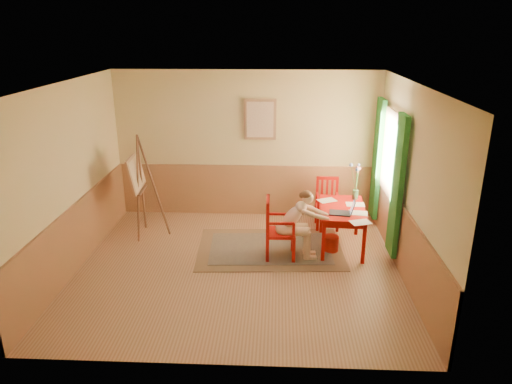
{
  "coord_description": "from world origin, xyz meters",
  "views": [
    {
      "loc": [
        0.58,
        -6.53,
        3.55
      ],
      "look_at": [
        0.25,
        0.55,
        1.05
      ],
      "focal_mm": 33.21,
      "sensor_mm": 36.0,
      "label": 1
    }
  ],
  "objects_px": {
    "chair_back": "(327,203)",
    "table": "(342,212)",
    "chair_left": "(277,229)",
    "laptop": "(344,211)",
    "easel": "(138,177)",
    "figure": "(297,221)"
  },
  "relations": [
    {
      "from": "figure",
      "to": "chair_back",
      "type": "bearing_deg",
      "value": 65.08
    },
    {
      "from": "chair_left",
      "to": "laptop",
      "type": "bearing_deg",
      "value": 7.38
    },
    {
      "from": "chair_left",
      "to": "figure",
      "type": "bearing_deg",
      "value": -0.96
    },
    {
      "from": "laptop",
      "to": "easel",
      "type": "bearing_deg",
      "value": 169.47
    },
    {
      "from": "chair_back",
      "to": "laptop",
      "type": "bearing_deg",
      "value": -82.96
    },
    {
      "from": "chair_back",
      "to": "laptop",
      "type": "height_order",
      "value": "laptop"
    },
    {
      "from": "chair_back",
      "to": "table",
      "type": "bearing_deg",
      "value": -79.7
    },
    {
      "from": "figure",
      "to": "easel",
      "type": "height_order",
      "value": "easel"
    },
    {
      "from": "chair_back",
      "to": "laptop",
      "type": "xyz_separation_m",
      "value": [
        0.14,
        -1.16,
        0.31
      ]
    },
    {
      "from": "table",
      "to": "chair_left",
      "type": "xyz_separation_m",
      "value": [
        -1.07,
        -0.42,
        -0.13
      ]
    },
    {
      "from": "chair_back",
      "to": "laptop",
      "type": "relative_size",
      "value": 2.16
    },
    {
      "from": "table",
      "to": "chair_back",
      "type": "height_order",
      "value": "chair_back"
    },
    {
      "from": "table",
      "to": "laptop",
      "type": "relative_size",
      "value": 2.89
    },
    {
      "from": "table",
      "to": "chair_back",
      "type": "bearing_deg",
      "value": 100.3
    },
    {
      "from": "table",
      "to": "chair_left",
      "type": "relative_size",
      "value": 1.24
    },
    {
      "from": "easel",
      "to": "chair_left",
      "type": "bearing_deg",
      "value": -17.94
    },
    {
      "from": "figure",
      "to": "laptop",
      "type": "bearing_deg",
      "value": 10.74
    },
    {
      "from": "chair_left",
      "to": "chair_back",
      "type": "height_order",
      "value": "chair_left"
    },
    {
      "from": "easel",
      "to": "figure",
      "type": "bearing_deg",
      "value": -16.12
    },
    {
      "from": "chair_left",
      "to": "chair_back",
      "type": "bearing_deg",
      "value": 54.85
    },
    {
      "from": "chair_back",
      "to": "figure",
      "type": "distance_m",
      "value": 1.44
    },
    {
      "from": "figure",
      "to": "easel",
      "type": "relative_size",
      "value": 0.63
    }
  ]
}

